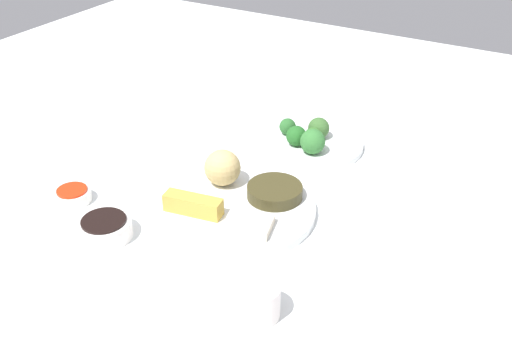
% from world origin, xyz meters
% --- Properties ---
extents(tabletop, '(2.20, 2.20, 0.02)m').
position_xyz_m(tabletop, '(0.00, 0.00, 0.01)').
color(tabletop, white).
rests_on(tabletop, ground).
extents(main_plate, '(0.29, 0.29, 0.02)m').
position_xyz_m(main_plate, '(0.00, -0.04, 0.03)').
color(main_plate, white).
rests_on(main_plate, tabletop).
extents(rice_scoop, '(0.07, 0.07, 0.07)m').
position_xyz_m(rice_scoop, '(0.05, 0.02, 0.07)').
color(rice_scoop, tan).
rests_on(rice_scoop, main_plate).
extents(spring_roll, '(0.05, 0.11, 0.03)m').
position_xyz_m(spring_roll, '(-0.05, 0.01, 0.05)').
color(spring_roll, gold).
rests_on(spring_roll, main_plate).
extents(crab_rangoon_wonton, '(0.08, 0.09, 0.02)m').
position_xyz_m(crab_rangoon_wonton, '(-0.05, -0.09, 0.04)').
color(crab_rangoon_wonton, beige).
rests_on(crab_rangoon_wonton, main_plate).
extents(stir_fry_heap, '(0.10, 0.10, 0.02)m').
position_xyz_m(stir_fry_heap, '(0.06, -0.09, 0.05)').
color(stir_fry_heap, '#3D371C').
rests_on(stir_fry_heap, main_plate).
extents(broccoli_plate, '(0.24, 0.24, 0.01)m').
position_xyz_m(broccoli_plate, '(0.29, -0.04, 0.03)').
color(broccoli_plate, white).
rests_on(broccoli_plate, tabletop).
extents(broccoli_floret_0, '(0.05, 0.05, 0.05)m').
position_xyz_m(broccoli_floret_0, '(0.25, -0.07, 0.06)').
color(broccoli_floret_0, '#347433').
rests_on(broccoli_floret_0, broccoli_plate).
extents(broccoli_floret_1, '(0.05, 0.05, 0.05)m').
position_xyz_m(broccoli_floret_1, '(0.31, -0.05, 0.06)').
color(broccoli_floret_1, '#3B662E').
rests_on(broccoli_floret_1, broccoli_plate).
extents(broccoli_floret_2, '(0.04, 0.04, 0.04)m').
position_xyz_m(broccoli_floret_2, '(0.26, -0.03, 0.06)').
color(broccoli_floret_2, '#226023').
rests_on(broccoli_floret_2, broccoli_plate).
extents(broccoli_floret_3, '(0.04, 0.04, 0.04)m').
position_xyz_m(broccoli_floret_3, '(0.28, -0.06, 0.05)').
color(broccoli_floret_3, '#38702A').
rests_on(broccoli_floret_3, broccoli_plate).
extents(broccoli_floret_4, '(0.04, 0.04, 0.04)m').
position_xyz_m(broccoli_floret_4, '(0.30, 0.01, 0.05)').
color(broccoli_floret_4, '#2B642B').
rests_on(broccoli_floret_4, broccoli_plate).
extents(soy_sauce_bowl, '(0.09, 0.09, 0.03)m').
position_xyz_m(soy_sauce_bowl, '(-0.17, 0.12, 0.04)').
color(soy_sauce_bowl, white).
rests_on(soy_sauce_bowl, tabletop).
extents(soy_sauce_bowl_liquid, '(0.08, 0.08, 0.00)m').
position_xyz_m(soy_sauce_bowl_liquid, '(-0.17, 0.12, 0.05)').
color(soy_sauce_bowl_liquid, black).
rests_on(soy_sauce_bowl_liquid, soy_sauce_bowl).
extents(sauce_ramekin_sweet_and_sour, '(0.07, 0.07, 0.02)m').
position_xyz_m(sauce_ramekin_sweet_and_sour, '(-0.12, 0.24, 0.03)').
color(sauce_ramekin_sweet_and_sour, white).
rests_on(sauce_ramekin_sweet_and_sour, tabletop).
extents(sauce_ramekin_sweet_and_sour_liquid, '(0.06, 0.06, 0.00)m').
position_xyz_m(sauce_ramekin_sweet_and_sour_liquid, '(-0.12, 0.24, 0.04)').
color(sauce_ramekin_sweet_and_sour_liquid, red).
rests_on(sauce_ramekin_sweet_and_sour_liquid, sauce_ramekin_sweet_and_sour).
extents(teacup, '(0.06, 0.06, 0.05)m').
position_xyz_m(teacup, '(-0.20, -0.20, 0.05)').
color(teacup, white).
rests_on(teacup, tabletop).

